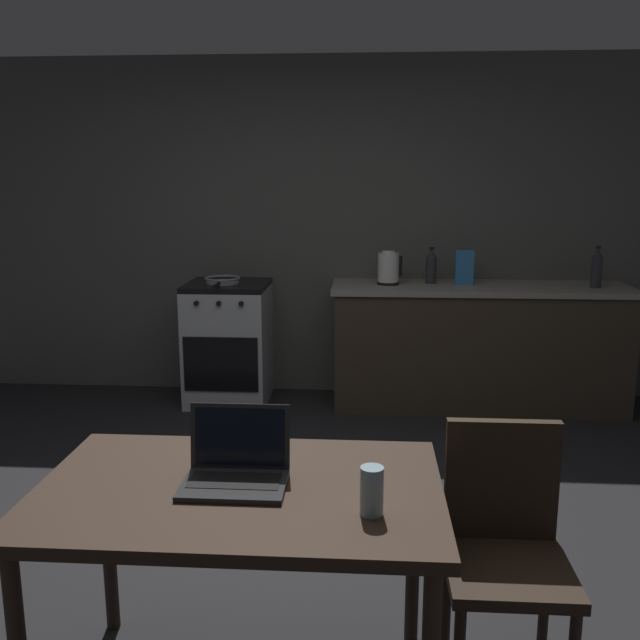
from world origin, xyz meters
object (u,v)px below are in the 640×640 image
(bottle, at_px, (597,268))
(cereal_box, at_px, (464,267))
(laptop, at_px, (236,469))
(dining_table, at_px, (240,509))
(electric_kettle, at_px, (388,268))
(stove_oven, at_px, (229,342))
(drinking_glass, at_px, (372,491))
(chair, at_px, (505,540))
(bottle_b, at_px, (431,266))
(frying_pan, at_px, (222,280))

(bottle, bearing_deg, cereal_box, 175.65)
(bottle, xyz_separation_m, cereal_box, (-0.92, 0.07, -0.01))
(laptop, xyz_separation_m, cereal_box, (1.11, 3.10, 0.24))
(dining_table, bearing_deg, electric_kettle, 80.06)
(stove_oven, distance_m, drinking_glass, 3.44)
(dining_table, xyz_separation_m, chair, (0.85, 0.15, -0.16))
(chair, bearing_deg, bottle_b, 97.45)
(bottle, distance_m, drinking_glass, 3.60)
(electric_kettle, height_order, bottle, bottle)
(drinking_glass, bearing_deg, bottle, 63.40)
(laptop, bearing_deg, bottle, 58.38)
(frying_pan, bearing_deg, bottle_b, 4.00)
(laptop, relative_size, electric_kettle, 1.29)
(frying_pan, bearing_deg, chair, -62.30)
(dining_table, height_order, laptop, laptop)
(cereal_box, distance_m, bottle_b, 0.24)
(drinking_glass, bearing_deg, chair, 35.03)
(laptop, bearing_deg, cereal_box, 72.50)
(laptop, distance_m, electric_kettle, 3.14)
(laptop, relative_size, frying_pan, 0.73)
(laptop, xyz_separation_m, bottle, (2.03, 3.03, 0.25))
(bottle, height_order, cereal_box, bottle)
(drinking_glass, bearing_deg, stove_oven, 108.03)
(dining_table, height_order, frying_pan, frying_pan)
(dining_table, height_order, bottle, bottle)
(stove_oven, bearing_deg, chair, -62.96)
(cereal_box, bearing_deg, chair, -94.71)
(drinking_glass, bearing_deg, laptop, 157.14)
(laptop, relative_size, bottle_b, 1.19)
(electric_kettle, xyz_separation_m, frying_pan, (-1.23, -0.03, -0.09))
(stove_oven, distance_m, bottle, 2.73)
(laptop, height_order, bottle_b, bottle_b)
(laptop, bearing_deg, chair, 10.96)
(electric_kettle, distance_m, bottle_b, 0.33)
(chair, height_order, electric_kettle, electric_kettle)
(cereal_box, bearing_deg, laptop, -109.65)
(stove_oven, bearing_deg, dining_table, -78.09)
(frying_pan, bearing_deg, dining_table, -77.47)
(chair, bearing_deg, frying_pan, 125.34)
(bottle, distance_m, frying_pan, 2.70)
(bottle, xyz_separation_m, frying_pan, (-2.70, 0.02, -0.12))
(chair, distance_m, bottle, 3.17)
(dining_table, distance_m, chair, 0.88)
(cereal_box, bearing_deg, frying_pan, -178.46)
(dining_table, bearing_deg, bottle, 56.57)
(bottle_b, bearing_deg, drinking_glass, -97.74)
(dining_table, bearing_deg, chair, 10.20)
(frying_pan, xyz_separation_m, cereal_box, (1.78, 0.05, 0.10))
(bottle, bearing_deg, dining_table, -123.43)
(laptop, height_order, bottle, bottle)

